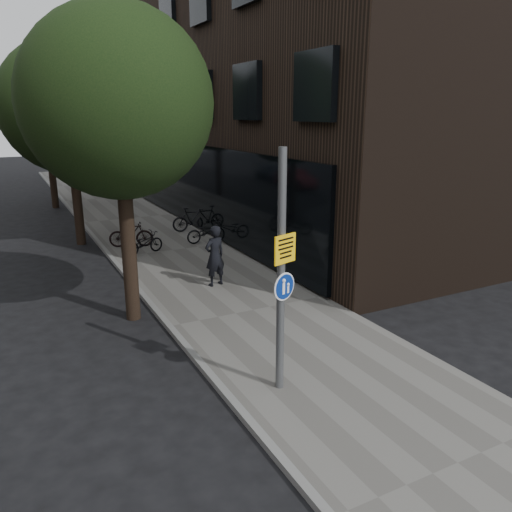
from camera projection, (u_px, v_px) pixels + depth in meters
ground at (316, 373)px, 10.12m from camera, size 120.00×120.00×0.00m
sidewalk at (173, 251)px, 18.75m from camera, size 4.50×60.00×0.12m
curb_edge at (112, 259)px, 17.76m from camera, size 0.15×60.00×0.13m
building_right_dark_brick at (235, 46)px, 30.16m from camera, size 12.00×40.00×18.00m
street_tree_near at (120, 112)px, 11.56m from camera, size 4.40×4.40×7.50m
street_tree_mid at (70, 112)px, 18.82m from camera, size 5.00×5.00×7.80m
street_tree_far at (46, 112)px, 26.51m from camera, size 5.00×5.00×7.80m
signpost at (281, 274)px, 8.77m from camera, size 0.50×0.18×4.43m
pedestrian at (215, 256)px, 14.68m from camera, size 0.74×0.57×1.82m
parked_bike_facade_near at (207, 232)px, 19.72m from camera, size 1.67×0.60×0.87m
parked_bike_facade_far at (192, 219)px, 21.59m from camera, size 1.78×0.73×1.04m
parked_bike_curb_near at (144, 243)px, 18.10m from camera, size 1.65×1.02×0.82m
parked_bike_curb_far at (131, 234)px, 19.05m from camera, size 1.71×0.98×0.99m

